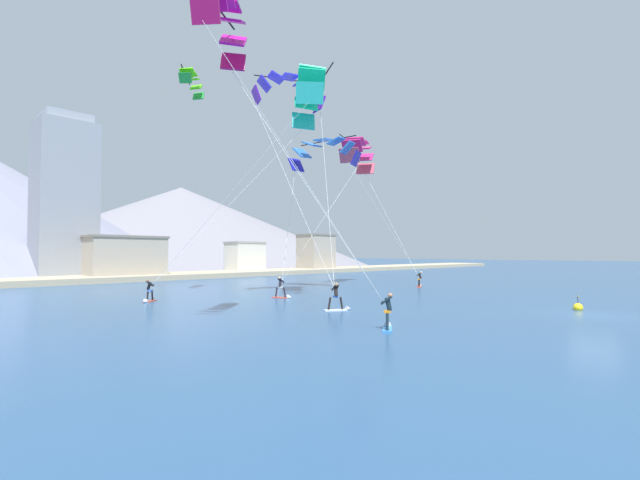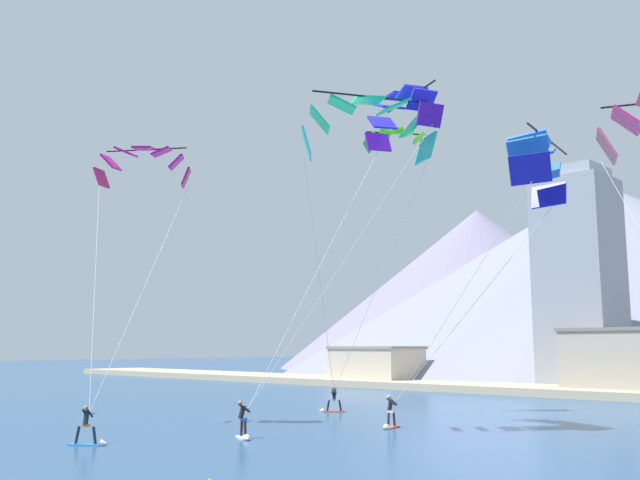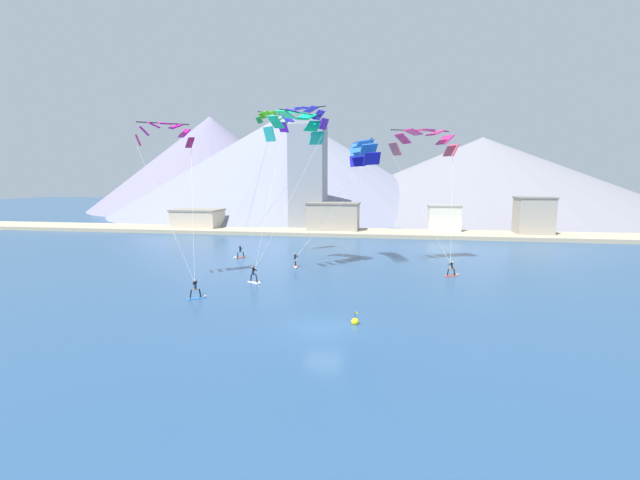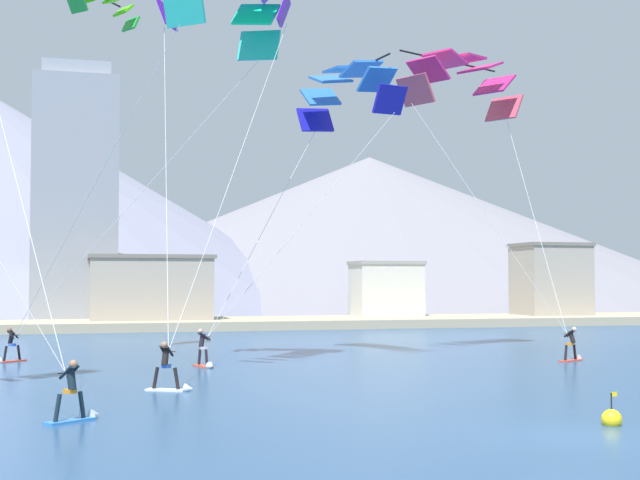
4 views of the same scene
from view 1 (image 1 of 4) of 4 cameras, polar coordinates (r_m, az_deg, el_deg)
The scene contains 19 objects.
ground_plane at distance 29.51m, azimuth 32.66°, elevation -8.47°, with size 400.00×400.00×0.00m, color navy.
kitesurfer_near_lead at distance 46.94m, azimuth 13.13°, elevation -5.46°, with size 1.72×1.17×1.74m.
kitesurfer_near_trail at distance 34.50m, azimuth -5.02°, elevation -6.80°, with size 0.87×1.78×1.80m.
kitesurfer_mid_center at distance 20.73m, azimuth 9.02°, elevation -10.16°, with size 1.64×1.34×1.81m.
kitesurfer_far_left at distance 34.11m, azimuth -21.93°, elevation -6.85°, with size 1.55×1.47×1.71m.
kitesurfer_far_right at distance 27.02m, azimuth 2.49°, elevation -8.15°, with size 1.73×1.17×1.84m.
parafoil_kite_near_lead at distance 49.11m, azimuth 5.12°, elevation 11.64°, with size 8.33×8.56×14.79m.
parafoil_kite_near_trail at distance 42.72m, azimuth 0.57°, elevation 11.88°, with size 9.58×7.45×13.50m.
parafoil_kite_mid_center at distance 23.71m, azimuth -12.62°, elevation 26.53°, with size 7.67×7.92×14.46m.
parafoil_kite_far_left at distance 35.32m, azimuth -1.55°, elevation 19.08°, with size 11.97×10.65×16.24m.
parafoil_kite_far_right at distance 37.70m, azimuth -4.14°, elevation 19.52°, with size 6.31×10.08×16.95m.
parafoil_kite_distant_high_outer at distance 40.43m, azimuth -16.82°, elevation 19.76°, with size 3.82×3.99×1.67m.
race_marker_buoy at distance 31.77m, azimuth 31.16°, elevation -7.71°, with size 0.56×0.56×1.02m.
shoreline_strip at distance 65.13m, azimuth -18.68°, elevation -4.51°, with size 180.00×10.00×0.70m, color tan.
shore_building_harbour_front at distance 75.03m, azimuth -9.98°, elevation -2.34°, with size 6.05×4.42×5.55m.
shore_building_promenade_mid at distance 63.67m, azimuth -24.64°, elevation -2.15°, with size 9.96×6.27×5.91m.
shore_building_quay_west at distance 83.20m, azimuth -0.54°, elevation -1.72°, with size 6.23×5.19×7.24m.
highrise_tower at distance 67.35m, azimuth -30.93°, elevation 4.74°, with size 7.00×7.00×22.23m.
mountain_peak_east_shoulder at distance 134.63m, azimuth -18.08°, elevation 1.77°, with size 112.25×112.25×23.29m.
Camera 1 is at (-28.57, -6.48, 3.60)m, focal length 24.00 mm.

